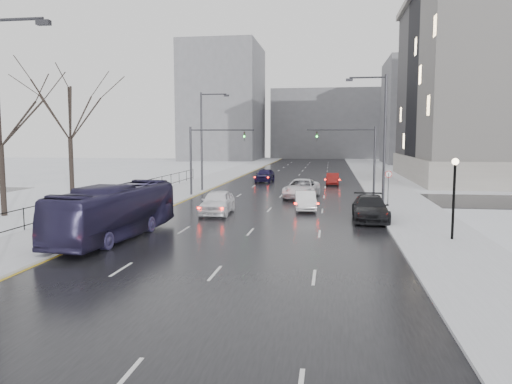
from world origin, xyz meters
The scene contains 24 objects.
road centered at (0.00, 60.00, 0.02)m, with size 16.00×150.00×0.04m, color black.
cross_road centered at (0.00, 48.00, 0.02)m, with size 130.00×10.00×0.04m, color black.
sidewalk_left centered at (-10.50, 60.00, 0.08)m, with size 5.00×150.00×0.16m, color silver.
sidewalk_right centered at (10.50, 60.00, 0.08)m, with size 5.00×150.00×0.16m, color silver.
park_strip centered at (-20.00, 60.00, 0.06)m, with size 14.00×150.00×0.12m, color white.
tree_park_d centered at (-17.80, 34.00, 0.00)m, with size 8.75×8.75×12.50m, color black, non-canonical shape.
tree_park_e centered at (-18.20, 44.00, 0.00)m, with size 9.45×9.45×13.50m, color black, non-canonical shape.
iron_fence centered at (-13.00, 30.00, 0.91)m, with size 0.06×70.00×1.30m.
streetlight_r_mid centered at (8.17, 40.00, 5.62)m, with size 2.95×0.25×10.00m.
streetlight_l_far centered at (-8.17, 52.00, 5.62)m, with size 2.95×0.25×10.00m.
lamppost_r_mid centered at (11.00, 30.00, 2.94)m, with size 0.36×0.36×4.28m.
mast_signal_right centered at (7.33, 48.00, 4.11)m, with size 6.10×0.33×6.50m.
mast_signal_left centered at (-7.33, 48.00, 4.11)m, with size 6.10×0.33×6.50m.
no_uturn_sign centered at (9.20, 44.00, 2.30)m, with size 0.60×0.06×2.70m.
bldg_far_right centered at (28.00, 115.00, 11.00)m, with size 24.00×20.00×22.00m, color slate.
bldg_far_left centered at (-22.00, 125.00, 14.00)m, with size 18.00×22.00×28.00m, color slate.
bldg_far_center centered at (4.00, 140.00, 9.00)m, with size 30.00×18.00×18.00m, color slate.
bus centered at (-7.00, 28.15, 1.51)m, with size 2.46×10.52×2.93m, color #272243.
sedan_center_near centered at (-3.44, 37.42, 0.90)m, with size 2.03×5.04×1.72m, color white.
sedan_right_near centered at (2.71, 40.33, 0.75)m, with size 1.51×4.34×1.43m, color white.
sedan_right_cross centered at (1.98, 48.00, 0.89)m, with size 2.83×6.13×1.70m, color white.
sedan_right_far centered at (7.20, 36.17, 0.86)m, with size 2.30×5.65×1.64m, color black.
sedan_center_far centered at (-3.50, 63.84, 0.87)m, with size 1.96×4.88×1.66m, color #181339.
sedan_right_distant centered at (4.81, 61.15, 0.71)m, with size 1.43×4.09×1.35m, color maroon.
Camera 1 is at (4.58, 2.76, 5.51)m, focal length 35.00 mm.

